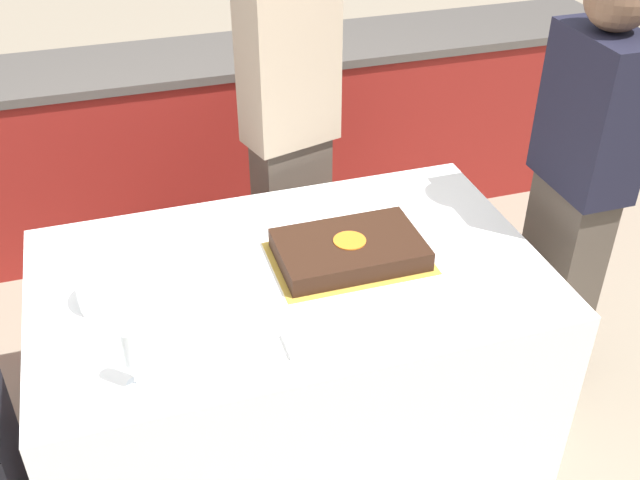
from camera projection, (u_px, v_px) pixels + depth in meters
ground_plane at (294, 430)px, 2.85m from camera, size 14.00×14.00×0.00m
back_counter at (209, 141)px, 3.83m from camera, size 4.40×0.58×0.92m
dining_table at (292, 357)px, 2.63m from camera, size 1.65×1.01×0.76m
cake at (349, 250)px, 2.46m from camera, size 0.51×0.34×0.08m
plate_stack at (110, 290)px, 2.27m from camera, size 0.19×0.19×0.09m
wine_glass at (132, 350)px, 1.93m from camera, size 0.06×0.06×0.19m
side_plate_near_cake at (342, 209)px, 2.73m from camera, size 0.18×0.18×0.00m
utensil_pile at (315, 340)px, 2.13m from camera, size 0.17×0.10×0.02m
person_cutting_cake at (290, 133)px, 2.97m from camera, size 0.40×0.29×1.67m
person_seated_right at (576, 192)px, 2.62m from camera, size 0.21×0.36×1.65m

